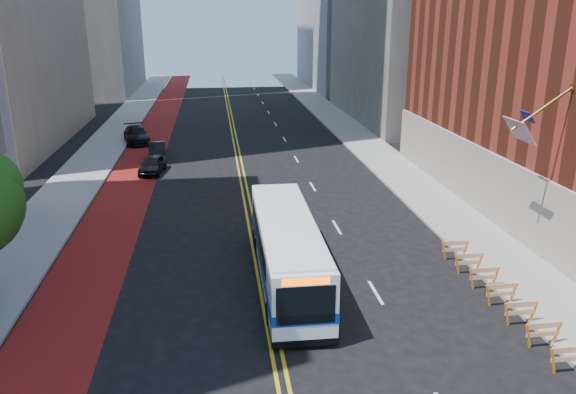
% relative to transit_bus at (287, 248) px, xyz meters
% --- Properties ---
extents(ground, '(160.00, 160.00, 0.00)m').
position_rel_transit_bus_xyz_m(ground, '(-1.09, -7.64, -1.60)').
color(ground, black).
rests_on(ground, ground).
extents(sidewalk_left, '(4.00, 140.00, 0.15)m').
position_rel_transit_bus_xyz_m(sidewalk_left, '(-13.09, 22.36, -1.52)').
color(sidewalk_left, gray).
rests_on(sidewalk_left, ground).
extents(sidewalk_right, '(4.00, 140.00, 0.15)m').
position_rel_transit_bus_xyz_m(sidewalk_right, '(10.91, 22.36, -1.52)').
color(sidewalk_right, gray).
rests_on(sidewalk_right, ground).
extents(bus_lane_paint, '(3.60, 140.00, 0.01)m').
position_rel_transit_bus_xyz_m(bus_lane_paint, '(-9.19, 22.36, -1.60)').
color(bus_lane_paint, maroon).
rests_on(bus_lane_paint, ground).
extents(center_line_inner, '(0.14, 140.00, 0.01)m').
position_rel_transit_bus_xyz_m(center_line_inner, '(-1.27, 22.36, -1.60)').
color(center_line_inner, gold).
rests_on(center_line_inner, ground).
extents(center_line_outer, '(0.14, 140.00, 0.01)m').
position_rel_transit_bus_xyz_m(center_line_outer, '(-0.91, 22.36, -1.60)').
color(center_line_outer, gold).
rests_on(center_line_outer, ground).
extents(lane_dashes, '(0.14, 98.20, 0.01)m').
position_rel_transit_bus_xyz_m(lane_dashes, '(3.71, 30.36, -1.59)').
color(lane_dashes, silver).
rests_on(lane_dashes, ground).
extents(construction_barriers, '(1.42, 10.91, 1.00)m').
position_rel_transit_bus_xyz_m(construction_barriers, '(8.51, -4.21, -0.92)').
color(construction_barriers, orange).
rests_on(construction_barriers, ground).
extents(transit_bus, '(2.56, 11.17, 3.06)m').
position_rel_transit_bus_xyz_m(transit_bus, '(0.00, 0.00, 0.00)').
color(transit_bus, white).
rests_on(transit_bus, ground).
extents(car_a, '(2.10, 4.11, 1.34)m').
position_rel_transit_bus_xyz_m(car_a, '(-7.82, 19.54, -0.93)').
color(car_a, black).
rests_on(car_a, ground).
extents(car_b, '(1.82, 4.09, 1.31)m').
position_rel_transit_bus_xyz_m(car_b, '(-7.90, 24.31, -0.95)').
color(car_b, black).
rests_on(car_b, ground).
extents(car_c, '(3.19, 5.53, 1.51)m').
position_rel_transit_bus_xyz_m(car_c, '(-10.39, 30.78, -0.85)').
color(car_c, black).
rests_on(car_c, ground).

